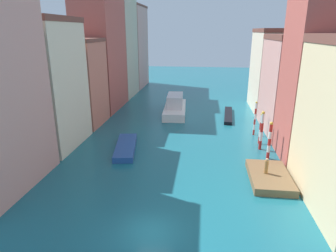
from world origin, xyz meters
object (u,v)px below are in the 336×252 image
Objects in this scene: mooring_pole_3 at (255,118)px; gondola_black at (228,115)px; mooring_pole_1 at (262,130)px; vaporetto_white at (175,106)px; mooring_pole_2 at (260,128)px; waterfront_dock at (269,177)px; motorboat_0 at (126,147)px; mooring_pole_0 at (270,140)px; person_on_dock at (266,166)px.

mooring_pole_3 reaches higher than gondola_black.
mooring_pole_1 is 0.42× the size of vaporetto_white.
mooring_pole_2 reaches higher than gondola_black.
waterfront_dock reaches higher than motorboat_0.
mooring_pole_1 reaches higher than mooring_pole_2.
mooring_pole_0 reaches higher than vaporetto_white.
waterfront_dock is 0.78× the size of motorboat_0.
mooring_pole_0 is (0.84, 5.15, 1.86)m from waterfront_dock.
waterfront_dock is 1.32× the size of mooring_pole_1.
mooring_pole_2 is 0.41× the size of gondola_black.
motorboat_0 is at bearing -103.93° from vaporetto_white.
person_on_dock is at bearing -93.74° from mooring_pole_3.
gondola_black is (-2.78, 13.97, -2.17)m from mooring_pole_1.
waterfront_dock is 4.02× the size of person_on_dock.
waterfront_dock is at bearing -63.48° from vaporetto_white.
mooring_pole_3 reaches higher than vaporetto_white.
mooring_pole_3 is at bearing -72.14° from gondola_black.
vaporetto_white is at bearing 174.10° from gondola_black.
person_on_dock is 21.97m from gondola_black.
mooring_pole_3 is at bearing 87.95° from waterfront_dock.
vaporetto_white is 1.40× the size of motorboat_0.
mooring_pole_0 reaches higher than gondola_black.
waterfront_dock is 1.58× the size of mooring_pole_2.
person_on_dock reaches higher than waterfront_dock.
person_on_dock is 0.19× the size of motorboat_0.
mooring_pole_0 reaches higher than waterfront_dock.
mooring_pole_3 is 0.42× the size of vaporetto_white.
mooring_pole_2 is 16.85m from motorboat_0.
mooring_pole_2 is 3.31m from mooring_pole_3.
vaporetto_white is (-12.03, 12.96, -0.80)m from mooring_pole_2.
vaporetto_white is 17.59m from motorboat_0.
vaporetto_white is 1.17× the size of gondola_black.
waterfront_dock is 8.15m from mooring_pole_1.
mooring_pole_2 is 12.52m from gondola_black.
person_on_dock is at bearing -20.65° from motorboat_0.
gondola_black is (-1.96, 21.85, -1.18)m from person_on_dock.
waterfront_dock is at bearing -83.87° from gondola_black.
mooring_pole_2 is at bearing 83.33° from mooring_pole_1.
mooring_pole_0 is at bearing -55.30° from vaporetto_white.
person_on_dock is 0.16× the size of gondola_black.
gondola_black is at bearing 95.12° from person_on_dock.
mooring_pole_2 is 17.70m from vaporetto_white.
mooring_pole_0 is 0.53× the size of motorboat_0.
mooring_pole_1 is 19.05m from vaporetto_white.
motorboat_0 is (-16.03, -2.15, -2.09)m from mooring_pole_1.
mooring_pole_2 reaches higher than waterfront_dock.
waterfront_dock is 21.97m from gondola_black.
person_on_dock is 7.98m from mooring_pole_1.
person_on_dock is at bearing -103.40° from mooring_pole_0.
mooring_pole_0 is 0.92× the size of mooring_pole_3.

